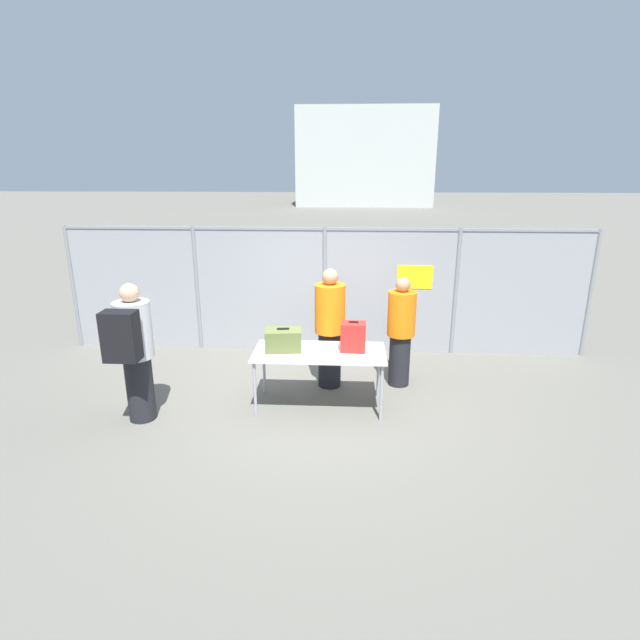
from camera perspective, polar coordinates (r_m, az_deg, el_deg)
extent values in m
plane|color=#605E56|center=(6.90, -0.41, -9.99)|extent=(120.00, 120.00, 0.00)
cylinder|color=gray|center=(9.90, -26.34, 3.36)|extent=(0.07, 0.07, 2.18)
cylinder|color=gray|center=(9.01, -13.84, 3.45)|extent=(0.07, 0.07, 2.18)
cylinder|color=gray|center=(8.63, 0.52, 3.36)|extent=(0.07, 0.07, 2.18)
cylinder|color=gray|center=(8.82, 15.22, 3.04)|extent=(0.07, 0.07, 2.18)
cylinder|color=gray|center=(9.54, 28.48, 2.59)|extent=(0.07, 0.07, 2.18)
cube|color=gray|center=(8.63, 0.52, 3.36)|extent=(8.94, 0.01, 2.18)
cube|color=gray|center=(8.44, 0.54, 10.36)|extent=(8.94, 0.04, 0.04)
cube|color=yellow|center=(8.63, 10.78, 4.83)|extent=(0.60, 0.01, 0.40)
cube|color=silver|center=(6.63, -0.07, -3.71)|extent=(1.75, 0.84, 0.02)
cylinder|color=#99999E|center=(6.55, -7.44, -7.92)|extent=(0.04, 0.04, 0.77)
cylinder|color=#99999E|center=(6.46, 7.04, -8.27)|extent=(0.04, 0.04, 0.77)
cylinder|color=#99999E|center=(7.20, -6.41, -5.51)|extent=(0.04, 0.04, 0.77)
cylinder|color=#99999E|center=(7.12, 6.69, -5.79)|extent=(0.04, 0.04, 0.77)
cube|color=#566033|center=(6.65, -4.21, -2.27)|extent=(0.51, 0.38, 0.29)
cube|color=black|center=(6.60, -4.24, -1.00)|extent=(0.16, 0.04, 0.02)
cube|color=red|center=(6.61, 3.83, -1.93)|extent=(0.34, 0.27, 0.39)
cube|color=black|center=(6.54, 3.86, -0.23)|extent=(0.13, 0.03, 0.02)
cylinder|color=black|center=(6.85, -19.86, -7.33)|extent=(0.34, 0.34, 0.86)
cylinder|color=#B2B2B7|center=(6.58, -20.55, -1.06)|extent=(0.45, 0.45, 0.71)
sphere|color=tan|center=(6.45, -20.98, 2.94)|extent=(0.23, 0.23, 0.23)
cube|color=black|center=(6.27, -21.81, -1.73)|extent=(0.40, 0.25, 0.60)
cylinder|color=black|center=(7.40, 1.11, -4.46)|extent=(0.33, 0.33, 0.84)
cylinder|color=orange|center=(7.15, 1.14, 1.32)|extent=(0.44, 0.44, 0.70)
sphere|color=#A57A5B|center=(7.04, 1.16, 4.97)|extent=(0.23, 0.23, 0.23)
cylinder|color=black|center=(7.54, 9.06, -4.51)|extent=(0.31, 0.31, 0.78)
cylinder|color=orange|center=(7.31, 9.32, 0.72)|extent=(0.41, 0.41, 0.65)
sphere|color=#A57A5B|center=(7.20, 9.48, 4.02)|extent=(0.21, 0.21, 0.21)
cube|color=white|center=(10.39, 8.69, 1.50)|extent=(3.12, 1.22, 0.45)
sphere|color=black|center=(9.74, 5.81, -0.05)|extent=(0.56, 0.56, 0.56)
sphere|color=black|center=(11.02, 5.53, 1.99)|extent=(0.56, 0.56, 0.56)
cylinder|color=#59595B|center=(10.45, -2.93, 0.77)|extent=(1.09, 0.06, 0.06)
cube|color=#B2B7B2|center=(45.44, 5.01, 17.95)|extent=(10.98, 8.95, 7.69)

